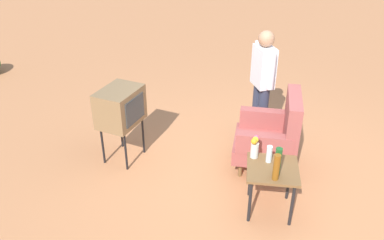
{
  "coord_description": "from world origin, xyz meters",
  "views": [
    {
      "loc": [
        4.34,
        -0.29,
        3.19
      ],
      "look_at": [
        -0.12,
        -0.9,
        0.65
      ],
      "focal_mm": 37.63,
      "sensor_mm": 36.0,
      "label": 1
    }
  ],
  "objects_px": {
    "armchair": "(272,135)",
    "flower_vase": "(255,146)",
    "bottle_tall_amber": "(276,167)",
    "tv_on_stand": "(120,107)",
    "bottle_wine_green": "(278,161)",
    "bottle_short_clear": "(269,154)",
    "side_table": "(272,174)",
    "person_standing": "(262,80)"
  },
  "relations": [
    {
      "from": "bottle_short_clear",
      "to": "flower_vase",
      "type": "height_order",
      "value": "flower_vase"
    },
    {
      "from": "bottle_short_clear",
      "to": "armchair",
      "type": "bearing_deg",
      "value": 173.7
    },
    {
      "from": "side_table",
      "to": "tv_on_stand",
      "type": "bearing_deg",
      "value": -112.22
    },
    {
      "from": "side_table",
      "to": "bottle_wine_green",
      "type": "height_order",
      "value": "bottle_wine_green"
    },
    {
      "from": "person_standing",
      "to": "flower_vase",
      "type": "xyz_separation_m",
      "value": [
        1.37,
        -0.09,
        -0.21
      ]
    },
    {
      "from": "bottle_wine_green",
      "to": "flower_vase",
      "type": "distance_m",
      "value": 0.37
    },
    {
      "from": "flower_vase",
      "to": "person_standing",
      "type": "bearing_deg",
      "value": 176.35
    },
    {
      "from": "bottle_short_clear",
      "to": "bottle_tall_amber",
      "type": "distance_m",
      "value": 0.32
    },
    {
      "from": "person_standing",
      "to": "bottle_tall_amber",
      "type": "relative_size",
      "value": 5.47
    },
    {
      "from": "tv_on_stand",
      "to": "armchair",
      "type": "bearing_deg",
      "value": 91.39
    },
    {
      "from": "tv_on_stand",
      "to": "bottle_tall_amber",
      "type": "relative_size",
      "value": 3.43
    },
    {
      "from": "bottle_short_clear",
      "to": "bottle_tall_amber",
      "type": "bearing_deg",
      "value": 11.15
    },
    {
      "from": "side_table",
      "to": "bottle_short_clear",
      "type": "distance_m",
      "value": 0.22
    },
    {
      "from": "side_table",
      "to": "bottle_wine_green",
      "type": "xyz_separation_m",
      "value": [
        0.1,
        0.03,
        0.24
      ]
    },
    {
      "from": "tv_on_stand",
      "to": "bottle_short_clear",
      "type": "xyz_separation_m",
      "value": [
        0.67,
        1.89,
        -0.1
      ]
    },
    {
      "from": "side_table",
      "to": "person_standing",
      "type": "height_order",
      "value": "person_standing"
    },
    {
      "from": "armchair",
      "to": "side_table",
      "type": "height_order",
      "value": "armchair"
    },
    {
      "from": "person_standing",
      "to": "bottle_short_clear",
      "type": "bearing_deg",
      "value": 2.93
    },
    {
      "from": "flower_vase",
      "to": "bottle_short_clear",
      "type": "bearing_deg",
      "value": 66.4
    },
    {
      "from": "tv_on_stand",
      "to": "bottle_wine_green",
      "type": "distance_m",
      "value": 2.16
    },
    {
      "from": "armchair",
      "to": "bottle_short_clear",
      "type": "bearing_deg",
      "value": -6.3
    },
    {
      "from": "side_table",
      "to": "tv_on_stand",
      "type": "distance_m",
      "value": 2.11
    },
    {
      "from": "armchair",
      "to": "person_standing",
      "type": "height_order",
      "value": "person_standing"
    },
    {
      "from": "bottle_short_clear",
      "to": "bottle_wine_green",
      "type": "relative_size",
      "value": 0.62
    },
    {
      "from": "tv_on_stand",
      "to": "flower_vase",
      "type": "xyz_separation_m",
      "value": [
        0.6,
        1.73,
        -0.05
      ]
    },
    {
      "from": "tv_on_stand",
      "to": "person_standing",
      "type": "xyz_separation_m",
      "value": [
        -0.77,
        1.82,
        0.16
      ]
    },
    {
      "from": "side_table",
      "to": "bottle_tall_amber",
      "type": "height_order",
      "value": "bottle_tall_amber"
    },
    {
      "from": "armchair",
      "to": "person_standing",
      "type": "relative_size",
      "value": 0.65
    },
    {
      "from": "tv_on_stand",
      "to": "bottle_short_clear",
      "type": "bearing_deg",
      "value": 70.37
    },
    {
      "from": "person_standing",
      "to": "bottle_tall_amber",
      "type": "bearing_deg",
      "value": 4.39
    },
    {
      "from": "bottle_short_clear",
      "to": "flower_vase",
      "type": "distance_m",
      "value": 0.18
    },
    {
      "from": "tv_on_stand",
      "to": "bottle_tall_amber",
      "type": "bearing_deg",
      "value": 63.29
    },
    {
      "from": "armchair",
      "to": "bottle_tall_amber",
      "type": "height_order",
      "value": "armchair"
    },
    {
      "from": "armchair",
      "to": "flower_vase",
      "type": "xyz_separation_m",
      "value": [
        0.65,
        -0.24,
        0.23
      ]
    },
    {
      "from": "bottle_short_clear",
      "to": "bottle_wine_green",
      "type": "distance_m",
      "value": 0.23
    },
    {
      "from": "flower_vase",
      "to": "bottle_tall_amber",
      "type": "bearing_deg",
      "value": 30.44
    },
    {
      "from": "bottle_tall_amber",
      "to": "flower_vase",
      "type": "bearing_deg",
      "value": -149.56
    },
    {
      "from": "bottle_short_clear",
      "to": "side_table",
      "type": "bearing_deg",
      "value": 21.43
    },
    {
      "from": "person_standing",
      "to": "tv_on_stand",
      "type": "bearing_deg",
      "value": -67.09
    },
    {
      "from": "bottle_short_clear",
      "to": "bottle_wine_green",
      "type": "bearing_deg",
      "value": 20.28
    },
    {
      "from": "side_table",
      "to": "bottle_wine_green",
      "type": "relative_size",
      "value": 1.82
    },
    {
      "from": "side_table",
      "to": "flower_vase",
      "type": "height_order",
      "value": "flower_vase"
    }
  ]
}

